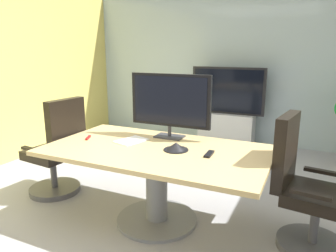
% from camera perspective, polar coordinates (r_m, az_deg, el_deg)
% --- Properties ---
extents(ground_plane, '(7.39, 7.39, 0.00)m').
position_cam_1_polar(ground_plane, '(3.02, -4.12, -17.99)').
color(ground_plane, '#99999E').
extents(wall_back_glass_partition, '(5.35, 0.10, 2.63)m').
position_cam_1_polar(wall_back_glass_partition, '(5.58, 11.97, 10.63)').
color(wall_back_glass_partition, '#9EB2B7').
rests_on(wall_back_glass_partition, ground).
extents(conference_table, '(1.99, 1.11, 0.72)m').
position_cam_1_polar(conference_table, '(2.90, -2.10, -7.48)').
color(conference_table, tan).
rests_on(conference_table, ground).
extents(office_chair_left, '(0.62, 0.60, 1.09)m').
position_cam_1_polar(office_chair_left, '(3.68, -19.33, -4.98)').
color(office_chair_left, '#4C4C51').
rests_on(office_chair_left, ground).
extents(office_chair_right, '(0.63, 0.61, 1.09)m').
position_cam_1_polar(office_chair_right, '(2.81, 23.49, -11.26)').
color(office_chair_right, '#4C4C51').
rests_on(office_chair_right, ground).
extents(tv_monitor, '(0.84, 0.18, 0.64)m').
position_cam_1_polar(tv_monitor, '(3.11, 0.36, 4.35)').
color(tv_monitor, '#333338').
rests_on(tv_monitor, conference_table).
extents(wall_display_unit, '(1.20, 0.36, 1.31)m').
position_cam_1_polar(wall_display_unit, '(5.36, 10.58, 1.14)').
color(wall_display_unit, '#B7BABC').
rests_on(wall_display_unit, ground).
extents(conference_phone, '(0.22, 0.22, 0.07)m').
position_cam_1_polar(conference_phone, '(2.77, 1.46, -3.79)').
color(conference_phone, black).
rests_on(conference_phone, conference_table).
extents(remote_control, '(0.06, 0.17, 0.02)m').
position_cam_1_polar(remote_control, '(2.68, 7.47, -5.05)').
color(remote_control, black).
rests_on(remote_control, conference_table).
extents(whiteboard_marker, '(0.07, 0.13, 0.02)m').
position_cam_1_polar(whiteboard_marker, '(3.23, -14.26, -2.06)').
color(whiteboard_marker, red).
rests_on(whiteboard_marker, conference_table).
extents(paper_notepad, '(0.29, 0.35, 0.01)m').
position_cam_1_polar(paper_notepad, '(3.08, -6.65, -2.63)').
color(paper_notepad, white).
rests_on(paper_notepad, conference_table).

